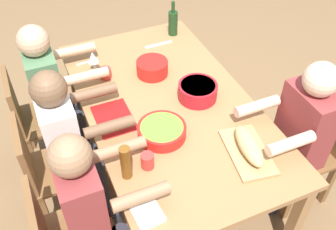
# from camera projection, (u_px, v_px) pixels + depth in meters

# --- Properties ---
(ground_plane) EXTENTS (8.00, 8.00, 0.00)m
(ground_plane) POSITION_uv_depth(u_px,v_px,m) (168.00, 172.00, 3.06)
(ground_plane) COLOR brown
(dining_table) EXTENTS (1.92, 1.07, 0.74)m
(dining_table) POSITION_uv_depth(u_px,v_px,m) (168.00, 111.00, 2.60)
(dining_table) COLOR #9E7044
(dining_table) RESTS_ON ground_plane
(chair_near_center) EXTENTS (0.40, 0.40, 0.85)m
(chair_near_center) POSITION_uv_depth(u_px,v_px,m) (47.00, 167.00, 2.48)
(chair_near_center) COLOR brown
(chair_near_center) RESTS_ON ground_plane
(diner_near_center) EXTENTS (0.41, 0.53, 1.20)m
(diner_near_center) POSITION_uv_depth(u_px,v_px,m) (69.00, 136.00, 2.38)
(diner_near_center) COLOR #2D2D38
(diner_near_center) RESTS_ON ground_plane
(chair_near_left) EXTENTS (0.40, 0.40, 0.85)m
(chair_near_left) POSITION_uv_depth(u_px,v_px,m) (34.00, 116.00, 2.83)
(chair_near_left) COLOR brown
(chair_near_left) RESTS_ON ground_plane
(diner_near_left) EXTENTS (0.41, 0.53, 1.20)m
(diner_near_left) POSITION_uv_depth(u_px,v_px,m) (52.00, 87.00, 2.74)
(diner_near_left) COLOR #2D2D38
(diner_near_left) RESTS_ON ground_plane
(chair_far_right) EXTENTS (0.40, 0.40, 0.85)m
(chair_far_right) POSITION_uv_depth(u_px,v_px,m) (313.00, 145.00, 2.62)
(chair_far_right) COLOR brown
(chair_far_right) RESTS_ON ground_plane
(diner_far_right) EXTENTS (0.41, 0.53, 1.20)m
(diner_far_right) POSITION_uv_depth(u_px,v_px,m) (299.00, 131.00, 2.42)
(diner_far_right) COLOR #2D2D38
(diner_far_right) RESTS_ON ground_plane
(diner_near_right) EXTENTS (0.41, 0.53, 1.20)m
(diner_near_right) POSITION_uv_depth(u_px,v_px,m) (91.00, 202.00, 2.03)
(diner_near_right) COLOR #2D2D38
(diner_near_right) RESTS_ON ground_plane
(serving_bowl_pasta) EXTENTS (0.23, 0.23, 0.11)m
(serving_bowl_pasta) POSITION_uv_depth(u_px,v_px,m) (152.00, 67.00, 2.74)
(serving_bowl_pasta) COLOR red
(serving_bowl_pasta) RESTS_ON dining_table
(serving_bowl_salad) EXTENTS (0.30, 0.30, 0.08)m
(serving_bowl_salad) POSITION_uv_depth(u_px,v_px,m) (162.00, 131.00, 2.30)
(serving_bowl_salad) COLOR red
(serving_bowl_salad) RESTS_ON dining_table
(serving_bowl_greens) EXTENTS (0.26, 0.26, 0.11)m
(serving_bowl_greens) POSITION_uv_depth(u_px,v_px,m) (198.00, 90.00, 2.55)
(serving_bowl_greens) COLOR #B21923
(serving_bowl_greens) RESTS_ON dining_table
(cutting_board) EXTENTS (0.43, 0.28, 0.02)m
(cutting_board) POSITION_uv_depth(u_px,v_px,m) (248.00, 152.00, 2.22)
(cutting_board) COLOR tan
(cutting_board) RESTS_ON dining_table
(bread_loaf) EXTENTS (0.33, 0.16, 0.09)m
(bread_loaf) POSITION_uv_depth(u_px,v_px,m) (249.00, 146.00, 2.18)
(bread_loaf) COLOR tan
(bread_loaf) RESTS_ON cutting_board
(wine_bottle) EXTENTS (0.08, 0.08, 0.29)m
(wine_bottle) POSITION_uv_depth(u_px,v_px,m) (173.00, 22.00, 3.11)
(wine_bottle) COLOR #193819
(wine_bottle) RESTS_ON dining_table
(beer_bottle) EXTENTS (0.06, 0.06, 0.22)m
(beer_bottle) POSITION_uv_depth(u_px,v_px,m) (126.00, 163.00, 2.03)
(beer_bottle) COLOR brown
(beer_bottle) RESTS_ON dining_table
(wine_glass) EXTENTS (0.08, 0.08, 0.17)m
(wine_glass) POSITION_uv_depth(u_px,v_px,m) (93.00, 58.00, 2.73)
(wine_glass) COLOR silver
(wine_glass) RESTS_ON dining_table
(placemat_near_center) EXTENTS (0.32, 0.23, 0.01)m
(placemat_near_center) POSITION_uv_depth(u_px,v_px,m) (114.00, 118.00, 2.44)
(placemat_near_center) COLOR maroon
(placemat_near_center) RESTS_ON dining_table
(cup_near_left) EXTENTS (0.08, 0.08, 0.08)m
(cup_near_left) POSITION_uv_depth(u_px,v_px,m) (106.00, 73.00, 2.72)
(cup_near_left) COLOR red
(cup_near_left) RESTS_ON dining_table
(fork_near_left) EXTENTS (0.03, 0.17, 0.01)m
(fork_near_left) POSITION_uv_depth(u_px,v_px,m) (87.00, 62.00, 2.88)
(fork_near_left) COLOR silver
(fork_near_left) RESTS_ON dining_table
(cup_near_right) EXTENTS (0.08, 0.08, 0.09)m
(cup_near_right) POSITION_uv_depth(u_px,v_px,m) (147.00, 161.00, 2.12)
(cup_near_right) COLOR red
(cup_near_right) RESTS_ON dining_table
(carving_knife) EXTENTS (0.03, 0.23, 0.01)m
(carving_knife) POSITION_uv_depth(u_px,v_px,m) (158.00, 45.00, 3.06)
(carving_knife) COLOR silver
(carving_knife) RESTS_ON dining_table
(napkin_stack) EXTENTS (0.15, 0.15, 0.02)m
(napkin_stack) POSITION_uv_depth(u_px,v_px,m) (148.00, 215.00, 1.91)
(napkin_stack) COLOR white
(napkin_stack) RESTS_ON dining_table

